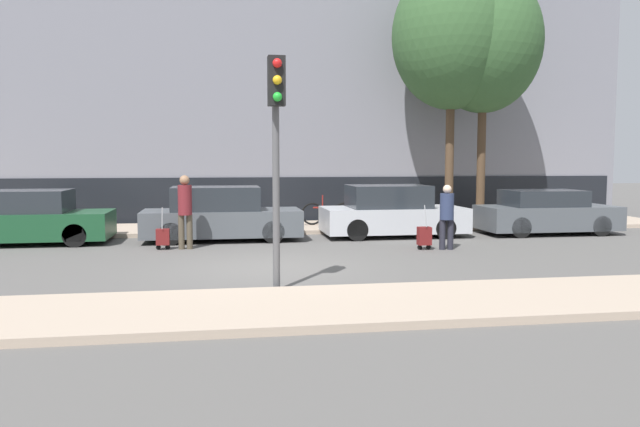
{
  "coord_description": "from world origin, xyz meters",
  "views": [
    {
      "loc": [
        -1.09,
        -12.67,
        2.23
      ],
      "look_at": [
        1.31,
        1.8,
        0.95
      ],
      "focal_mm": 35.0,
      "sensor_mm": 36.0,
      "label": 1
    }
  ],
  "objects_px": {
    "pedestrian_left": "(185,207)",
    "traffic_light": "(276,126)",
    "parked_car_1": "(220,216)",
    "trolley_left": "(163,237)",
    "parked_car_3": "(546,213)",
    "parked_car_2": "(392,213)",
    "bare_tree_near_crossing": "(452,37)",
    "parked_bicycle": "(328,213)",
    "pedestrian_right": "(447,213)",
    "parked_car_0": "(31,219)",
    "bare_tree_down_street": "(484,42)",
    "trolley_right": "(424,236)"
  },
  "relations": [
    {
      "from": "parked_car_1",
      "to": "pedestrian_right",
      "type": "distance_m",
      "value": 6.13
    },
    {
      "from": "bare_tree_near_crossing",
      "to": "trolley_right",
      "type": "bearing_deg",
      "value": -116.95
    },
    {
      "from": "pedestrian_left",
      "to": "parked_car_1",
      "type": "bearing_deg",
      "value": 60.11
    },
    {
      "from": "parked_car_3",
      "to": "parked_bicycle",
      "type": "distance_m",
      "value": 6.67
    },
    {
      "from": "parked_car_1",
      "to": "traffic_light",
      "type": "relative_size",
      "value": 1.1
    },
    {
      "from": "traffic_light",
      "to": "bare_tree_down_street",
      "type": "bearing_deg",
      "value": 50.43
    },
    {
      "from": "parked_car_2",
      "to": "pedestrian_right",
      "type": "xyz_separation_m",
      "value": [
        0.6,
        -2.81,
        0.22
      ]
    },
    {
      "from": "trolley_left",
      "to": "bare_tree_near_crossing",
      "type": "bearing_deg",
      "value": 24.08
    },
    {
      "from": "parked_car_0",
      "to": "parked_bicycle",
      "type": "xyz_separation_m",
      "value": [
        8.4,
        2.36,
        -0.17
      ]
    },
    {
      "from": "parked_car_0",
      "to": "pedestrian_right",
      "type": "xyz_separation_m",
      "value": [
        10.45,
        -2.81,
        0.24
      ]
    },
    {
      "from": "trolley_left",
      "to": "pedestrian_right",
      "type": "relative_size",
      "value": 0.66
    },
    {
      "from": "pedestrian_left",
      "to": "pedestrian_right",
      "type": "xyz_separation_m",
      "value": [
        6.37,
        -1.14,
        -0.15
      ]
    },
    {
      "from": "parked_car_0",
      "to": "pedestrian_right",
      "type": "distance_m",
      "value": 10.82
    },
    {
      "from": "parked_car_2",
      "to": "bare_tree_down_street",
      "type": "bearing_deg",
      "value": 31.55
    },
    {
      "from": "parked_car_2",
      "to": "pedestrian_left",
      "type": "relative_size",
      "value": 2.22
    },
    {
      "from": "parked_car_3",
      "to": "bare_tree_down_street",
      "type": "height_order",
      "value": "bare_tree_down_street"
    },
    {
      "from": "pedestrian_left",
      "to": "trolley_left",
      "type": "bearing_deg",
      "value": -179.92
    },
    {
      "from": "pedestrian_left",
      "to": "parked_bicycle",
      "type": "relative_size",
      "value": 1.04
    },
    {
      "from": "parked_car_3",
      "to": "bare_tree_near_crossing",
      "type": "xyz_separation_m",
      "value": [
        -2.09,
        2.53,
        5.58
      ]
    },
    {
      "from": "parked_car_3",
      "to": "trolley_left",
      "type": "relative_size",
      "value": 3.82
    },
    {
      "from": "bare_tree_down_street",
      "to": "parked_car_2",
      "type": "bearing_deg",
      "value": -148.45
    },
    {
      "from": "parked_car_3",
      "to": "bare_tree_down_street",
      "type": "relative_size",
      "value": 0.49
    },
    {
      "from": "parked_car_0",
      "to": "bare_tree_down_street",
      "type": "bearing_deg",
      "value": 9.57
    },
    {
      "from": "bare_tree_down_street",
      "to": "bare_tree_near_crossing",
      "type": "bearing_deg",
      "value": 178.07
    },
    {
      "from": "parked_car_0",
      "to": "trolley_right",
      "type": "bearing_deg",
      "value": -15.45
    },
    {
      "from": "pedestrian_left",
      "to": "traffic_light",
      "type": "relative_size",
      "value": 0.47
    },
    {
      "from": "parked_car_0",
      "to": "parked_car_1",
      "type": "bearing_deg",
      "value": -1.38
    },
    {
      "from": "parked_car_0",
      "to": "parked_car_1",
      "type": "xyz_separation_m",
      "value": [
        4.94,
        -0.12,
        0.02
      ]
    },
    {
      "from": "parked_car_0",
      "to": "parked_car_3",
      "type": "height_order",
      "value": "parked_car_0"
    },
    {
      "from": "trolley_left",
      "to": "parked_car_2",
      "type": "bearing_deg",
      "value": 14.86
    },
    {
      "from": "parked_car_3",
      "to": "bare_tree_near_crossing",
      "type": "height_order",
      "value": "bare_tree_near_crossing"
    },
    {
      "from": "parked_car_3",
      "to": "bare_tree_near_crossing",
      "type": "relative_size",
      "value": 0.47
    },
    {
      "from": "trolley_left",
      "to": "traffic_light",
      "type": "height_order",
      "value": "traffic_light"
    },
    {
      "from": "parked_car_0",
      "to": "traffic_light",
      "type": "distance_m",
      "value": 9.4
    },
    {
      "from": "parked_car_2",
      "to": "parked_car_3",
      "type": "xyz_separation_m",
      "value": [
        4.72,
        -0.21,
        -0.06
      ]
    },
    {
      "from": "parked_car_1",
      "to": "trolley_left",
      "type": "bearing_deg",
      "value": -132.31
    },
    {
      "from": "parked_bicycle",
      "to": "pedestrian_left",
      "type": "bearing_deg",
      "value": -137.06
    },
    {
      "from": "parked_car_1",
      "to": "parked_car_2",
      "type": "distance_m",
      "value": 4.9
    },
    {
      "from": "trolley_left",
      "to": "parked_car_1",
      "type": "bearing_deg",
      "value": 47.69
    },
    {
      "from": "bare_tree_near_crossing",
      "to": "bare_tree_down_street",
      "type": "bearing_deg",
      "value": -1.93
    },
    {
      "from": "trolley_left",
      "to": "bare_tree_near_crossing",
      "type": "height_order",
      "value": "bare_tree_near_crossing"
    },
    {
      "from": "parked_car_2",
      "to": "trolley_left",
      "type": "bearing_deg",
      "value": -165.14
    },
    {
      "from": "pedestrian_right",
      "to": "bare_tree_near_crossing",
      "type": "relative_size",
      "value": 0.19
    },
    {
      "from": "parked_car_3",
      "to": "parked_car_2",
      "type": "bearing_deg",
      "value": 177.5
    },
    {
      "from": "parked_car_1",
      "to": "traffic_light",
      "type": "height_order",
      "value": "traffic_light"
    },
    {
      "from": "parked_car_0",
      "to": "parked_car_3",
      "type": "relative_size",
      "value": 0.99
    },
    {
      "from": "parked_car_2",
      "to": "bare_tree_near_crossing",
      "type": "distance_m",
      "value": 6.54
    },
    {
      "from": "bare_tree_down_street",
      "to": "parked_car_3",
      "type": "bearing_deg",
      "value": -68.21
    },
    {
      "from": "trolley_right",
      "to": "bare_tree_near_crossing",
      "type": "bearing_deg",
      "value": 63.05
    },
    {
      "from": "parked_car_0",
      "to": "pedestrian_left",
      "type": "relative_size",
      "value": 2.17
    }
  ]
}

